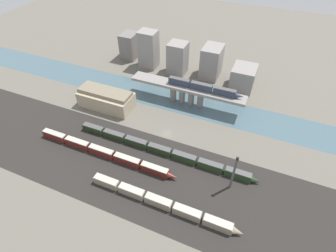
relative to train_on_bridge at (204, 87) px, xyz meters
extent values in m
plane|color=#666056|center=(-8.67, -26.12, -12.02)|extent=(400.00, 400.00, 0.00)
cube|color=#282623|center=(-8.67, -50.12, -12.02)|extent=(280.00, 42.00, 0.01)
cube|color=#47606B|center=(-8.67, 0.00, -12.02)|extent=(320.00, 20.14, 0.01)
cube|color=gray|center=(-8.67, 0.00, -2.50)|extent=(60.39, 7.79, 1.42)
cylinder|color=gray|center=(-16.23, 0.00, -7.62)|extent=(3.17, 3.17, 8.81)
cylinder|color=gray|center=(-11.19, 0.00, -7.62)|extent=(3.17, 3.17, 8.81)
cylinder|color=gray|center=(-6.15, 0.00, -7.62)|extent=(3.17, 3.17, 8.81)
cylinder|color=gray|center=(-1.12, 0.00, -7.62)|extent=(3.17, 3.17, 8.81)
cube|color=#2D384C|center=(-13.00, 0.00, -0.16)|extent=(11.03, 2.68, 3.27)
cube|color=#4C4C4C|center=(-13.00, 0.00, 1.68)|extent=(10.59, 2.47, 0.40)
cube|color=#2D384C|center=(-1.25, 0.00, -0.16)|extent=(11.03, 2.68, 3.27)
cube|color=#4C4C4C|center=(-1.25, 0.00, 1.68)|extent=(10.59, 2.47, 0.40)
cube|color=#2D384C|center=(10.49, 0.00, -0.16)|extent=(11.03, 2.68, 3.27)
cube|color=#4C4C4C|center=(10.49, 0.00, 1.68)|extent=(10.59, 2.47, 0.40)
cone|color=#2D384C|center=(17.94, 0.00, -0.32)|extent=(3.86, 2.41, 2.41)
cube|color=gray|center=(-19.03, -61.09, -10.49)|extent=(10.16, 3.02, 3.06)
cube|color=#B7B2A3|center=(-19.03, -61.09, -8.76)|extent=(9.75, 2.78, 0.40)
cube|color=gray|center=(-8.10, -61.09, -10.49)|extent=(10.16, 3.02, 3.06)
cube|color=#B7B2A3|center=(-8.10, -61.09, -8.76)|extent=(9.75, 2.78, 0.40)
cube|color=gray|center=(2.84, -61.09, -10.49)|extent=(10.16, 3.02, 3.06)
cube|color=#B7B2A3|center=(2.84, -61.09, -8.76)|extent=(9.75, 2.78, 0.40)
cube|color=gray|center=(13.78, -61.09, -10.49)|extent=(10.16, 3.02, 3.06)
cube|color=#B7B2A3|center=(13.78, -61.09, -8.76)|extent=(9.75, 2.78, 0.40)
cube|color=gray|center=(24.71, -61.09, -10.49)|extent=(10.16, 3.02, 3.06)
cube|color=#B7B2A3|center=(24.71, -61.09, -8.76)|extent=(9.75, 2.78, 0.40)
cone|color=gray|center=(31.57, -61.09, -10.64)|extent=(3.56, 2.72, 2.72)
cube|color=#5B1E19|center=(-54.41, -48.74, -10.39)|extent=(11.79, 2.74, 3.26)
cube|color=#B7B2A3|center=(-54.41, -48.74, -8.57)|extent=(11.32, 2.52, 0.40)
cube|color=#5B1E19|center=(-41.92, -48.74, -10.39)|extent=(11.79, 2.74, 3.26)
cube|color=#B7B2A3|center=(-41.92, -48.74, -8.57)|extent=(11.32, 2.52, 0.40)
cube|color=#5B1E19|center=(-29.42, -48.74, -10.39)|extent=(11.79, 2.74, 3.26)
cube|color=#B7B2A3|center=(-29.42, -48.74, -8.57)|extent=(11.32, 2.52, 0.40)
cube|color=#5B1E19|center=(-16.93, -48.74, -10.39)|extent=(11.79, 2.74, 3.26)
cube|color=#B7B2A3|center=(-16.93, -48.74, -8.57)|extent=(11.32, 2.52, 0.40)
cube|color=#5B1E19|center=(-4.43, -48.74, -10.39)|extent=(11.79, 2.74, 3.26)
cube|color=#B7B2A3|center=(-4.43, -48.74, -8.57)|extent=(11.32, 2.52, 0.40)
cone|color=#5B1E19|center=(3.52, -48.74, -10.56)|extent=(4.13, 2.47, 2.47)
cube|color=#23381E|center=(-41.05, -37.92, -10.52)|extent=(10.58, 2.83, 3.00)
cube|color=#4C4C4C|center=(-41.05, -37.92, -8.82)|extent=(10.15, 2.60, 0.40)
cube|color=#23381E|center=(-29.76, -37.92, -10.52)|extent=(10.58, 2.83, 3.00)
cube|color=#4C4C4C|center=(-29.76, -37.92, -8.82)|extent=(10.15, 2.60, 0.40)
cube|color=#23381E|center=(-18.46, -37.92, -10.52)|extent=(10.58, 2.83, 3.00)
cube|color=#4C4C4C|center=(-18.46, -37.92, -8.82)|extent=(10.15, 2.60, 0.40)
cube|color=#23381E|center=(-7.17, -37.92, -10.52)|extent=(10.58, 2.83, 3.00)
cube|color=#4C4C4C|center=(-7.17, -37.92, -8.82)|extent=(10.15, 2.60, 0.40)
cube|color=#23381E|center=(4.13, -37.92, -10.52)|extent=(10.58, 2.83, 3.00)
cube|color=#4C4C4C|center=(4.13, -37.92, -8.82)|extent=(10.15, 2.60, 0.40)
cube|color=#23381E|center=(15.42, -37.92, -10.52)|extent=(10.58, 2.83, 3.00)
cube|color=#4C4C4C|center=(15.42, -37.92, -8.82)|extent=(10.15, 2.60, 0.40)
cube|color=#23381E|center=(26.72, -37.92, -10.52)|extent=(10.58, 2.83, 3.00)
cube|color=#4C4C4C|center=(26.72, -37.92, -8.82)|extent=(10.15, 2.60, 0.40)
cone|color=#23381E|center=(33.86, -37.92, -10.67)|extent=(3.70, 2.55, 2.55)
cube|color=tan|center=(-45.88, -18.79, -8.00)|extent=(27.94, 12.78, 8.05)
cube|color=#7C725C|center=(-45.88, -18.79, -3.09)|extent=(27.38, 8.95, 1.77)
cylinder|color=#4C4C51|center=(25.04, -43.66, -4.04)|extent=(0.85, 0.85, 15.97)
cube|color=black|center=(25.04, -43.66, 4.55)|extent=(1.00, 0.70, 1.20)
cube|color=slate|center=(-60.64, 33.48, -3.89)|extent=(9.58, 12.52, 16.26)
cube|color=gray|center=(-43.89, 27.39, -0.61)|extent=(10.85, 9.37, 22.82)
cube|color=gray|center=(-24.45, 27.05, -2.49)|extent=(10.62, 10.66, 19.07)
cube|color=gray|center=(-4.63, 31.20, -2.70)|extent=(10.68, 14.52, 18.64)
cube|color=gray|center=(15.42, 26.01, -5.62)|extent=(12.62, 14.85, 12.81)
camera|label=1|loc=(25.89, -106.85, 73.17)|focal=28.00mm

